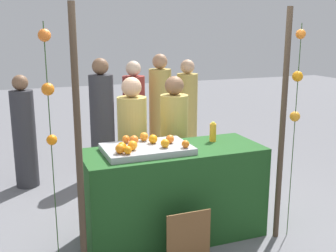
% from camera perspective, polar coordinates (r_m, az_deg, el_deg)
% --- Properties ---
extents(ground_plane, '(24.00, 24.00, 0.00)m').
position_cam_1_polar(ground_plane, '(4.41, 0.73, -14.89)').
color(ground_plane, slate).
extents(stall_counter, '(1.80, 0.71, 0.93)m').
position_cam_1_polar(stall_counter, '(4.21, 0.75, -9.29)').
color(stall_counter, '#1E4C1E').
rests_on(stall_counter, ground_plane).
extents(orange_tray, '(0.83, 0.54, 0.06)m').
position_cam_1_polar(orange_tray, '(3.95, -2.93, -3.20)').
color(orange_tray, '#9EA0A5').
rests_on(orange_tray, stall_counter).
extents(orange_0, '(0.08, 0.08, 0.08)m').
position_cam_1_polar(orange_0, '(3.69, -5.62, -3.34)').
color(orange_0, orange).
rests_on(orange_0, orange_tray).
extents(orange_1, '(0.09, 0.09, 0.09)m').
position_cam_1_polar(orange_1, '(4.12, -3.35, -1.48)').
color(orange_1, orange).
rests_on(orange_1, orange_tray).
extents(orange_2, '(0.08, 0.08, 0.08)m').
position_cam_1_polar(orange_2, '(4.06, -5.85, -1.83)').
color(orange_2, orange).
rests_on(orange_2, orange_tray).
extents(orange_3, '(0.08, 0.08, 0.08)m').
position_cam_1_polar(orange_3, '(3.87, -0.41, -2.43)').
color(orange_3, orange).
rests_on(orange_3, orange_tray).
extents(orange_4, '(0.09, 0.09, 0.09)m').
position_cam_1_polar(orange_4, '(3.81, -4.95, -2.70)').
color(orange_4, orange).
rests_on(orange_4, orange_tray).
extents(orange_5, '(0.08, 0.08, 0.08)m').
position_cam_1_polar(orange_5, '(3.79, -6.42, -2.85)').
color(orange_5, orange).
rests_on(orange_5, orange_tray).
extents(orange_6, '(0.09, 0.09, 0.09)m').
position_cam_1_polar(orange_6, '(3.99, -4.75, -1.95)').
color(orange_6, orange).
rests_on(orange_6, orange_tray).
extents(orange_7, '(0.09, 0.09, 0.09)m').
position_cam_1_polar(orange_7, '(3.72, -6.63, -3.15)').
color(orange_7, orange).
rests_on(orange_7, orange_tray).
extents(orange_8, '(0.07, 0.07, 0.07)m').
position_cam_1_polar(orange_8, '(3.87, 2.44, -2.52)').
color(orange_8, orange).
rests_on(orange_8, orange_tray).
extents(orange_9, '(0.08, 0.08, 0.08)m').
position_cam_1_polar(orange_9, '(4.03, 0.27, -1.82)').
color(orange_9, orange).
rests_on(orange_9, orange_tray).
extents(orange_10, '(0.09, 0.09, 0.09)m').
position_cam_1_polar(orange_10, '(4.02, -2.09, -1.81)').
color(orange_10, orange).
rests_on(orange_10, orange_tray).
extents(juice_bottle, '(0.07, 0.07, 0.21)m').
position_cam_1_polar(juice_bottle, '(4.33, 6.24, -0.87)').
color(juice_bottle, orange).
rests_on(juice_bottle, stall_counter).
extents(chalkboard_sign, '(0.42, 0.03, 0.53)m').
position_cam_1_polar(chalkboard_sign, '(3.80, 2.83, -15.45)').
color(chalkboard_sign, brown).
rests_on(chalkboard_sign, ground_plane).
extents(vendor_left, '(0.32, 0.32, 1.59)m').
position_cam_1_polar(vendor_left, '(4.55, -4.90, -3.93)').
color(vendor_left, tan).
rests_on(vendor_left, ground_plane).
extents(vendor_right, '(0.32, 0.32, 1.58)m').
position_cam_1_polar(vendor_right, '(4.75, 0.84, -3.22)').
color(vendor_right, tan).
rests_on(vendor_right, ground_plane).
extents(crowd_person_0, '(0.33, 0.33, 1.63)m').
position_cam_1_polar(crowd_person_0, '(6.55, 2.65, 1.57)').
color(crowd_person_0, tan).
rests_on(crowd_person_0, ground_plane).
extents(crowd_person_1, '(0.33, 0.33, 1.64)m').
position_cam_1_polar(crowd_person_1, '(6.16, -4.69, 0.84)').
color(crowd_person_1, maroon).
rests_on(crowd_person_1, ground_plane).
extents(crowd_person_2, '(0.34, 0.34, 1.72)m').
position_cam_1_polar(crowd_person_2, '(6.46, -1.10, 1.81)').
color(crowd_person_2, tan).
rests_on(crowd_person_2, ground_plane).
extents(crowd_person_3, '(0.30, 0.30, 1.51)m').
position_cam_1_polar(crowd_person_3, '(5.79, -19.28, -1.26)').
color(crowd_person_3, '#333338').
rests_on(crowd_person_3, ground_plane).
extents(crowd_person_4, '(0.34, 0.34, 1.70)m').
position_cam_1_polar(crowd_person_4, '(5.90, -9.08, 0.46)').
color(crowd_person_4, '#333338').
rests_on(crowd_person_4, ground_plane).
extents(canopy_post_left, '(0.06, 0.06, 2.29)m').
position_cam_1_polar(canopy_post_left, '(3.38, -12.27, -3.13)').
color(canopy_post_left, '#473828').
rests_on(canopy_post_left, ground_plane).
extents(canopy_post_right, '(0.06, 0.06, 2.29)m').
position_cam_1_polar(canopy_post_right, '(4.14, 15.56, -0.33)').
color(canopy_post_right, '#473828').
rests_on(canopy_post_right, ground_plane).
extents(garland_strand_left, '(0.10, 0.10, 2.14)m').
position_cam_1_polar(garland_strand_left, '(3.20, -16.30, 5.17)').
color(garland_strand_left, '#2D4C23').
rests_on(garland_strand_left, ground_plane).
extents(garland_strand_right, '(0.11, 0.11, 2.14)m').
position_cam_1_polar(garland_strand_right, '(4.13, 17.48, 5.85)').
color(garland_strand_right, '#2D4C23').
rests_on(garland_strand_right, ground_plane).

